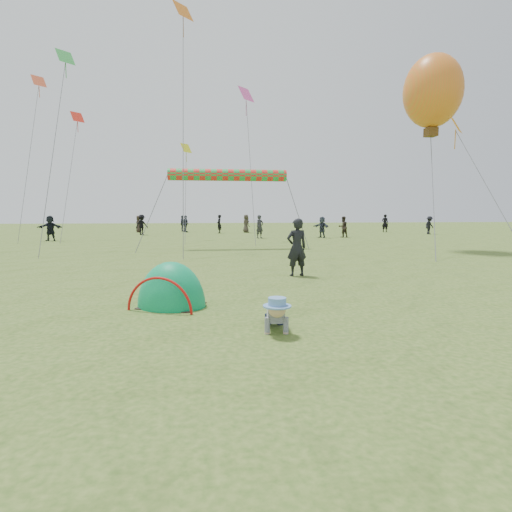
{
  "coord_description": "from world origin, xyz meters",
  "views": [
    {
      "loc": [
        -1.28,
        -5.81,
        1.99
      ],
      "look_at": [
        -0.08,
        3.11,
        1.0
      ],
      "focal_mm": 28.0,
      "sensor_mm": 36.0,
      "label": 1
    }
  ],
  "objects": [
    {
      "name": "ground",
      "position": [
        0.0,
        0.0,
        0.0
      ],
      "size": [
        140.0,
        140.0,
        0.0
      ],
      "primitive_type": "plane",
      "color": "#2F5018"
    },
    {
      "name": "crawling_toddler",
      "position": [
        -0.08,
        0.61,
        0.32
      ],
      "size": [
        0.67,
        0.89,
        0.64
      ],
      "primitive_type": null,
      "rotation": [
        0.0,
        0.0,
        -0.11
      ],
      "color": "black",
      "rests_on": "ground"
    },
    {
      "name": "popup_tent",
      "position": [
        -1.95,
        2.68,
        0.0
      ],
      "size": [
        1.83,
        1.69,
        1.91
      ],
      "primitive_type": "ellipsoid",
      "rotation": [
        0.0,
        0.0,
        -0.39
      ],
      "color": "#0C7756",
      "rests_on": "ground"
    },
    {
      "name": "standing_adult",
      "position": [
        1.63,
        6.29,
        0.9
      ],
      "size": [
        0.72,
        0.54,
        1.8
      ],
      "primitive_type": "imported",
      "rotation": [
        0.0,
        0.0,
        3.31
      ],
      "color": "black",
      "rests_on": "ground"
    },
    {
      "name": "crowd_person_0",
      "position": [
        3.11,
        24.67,
        0.9
      ],
      "size": [
        0.78,
        0.7,
        1.79
      ],
      "primitive_type": "imported",
      "rotation": [
        0.0,
        0.0,
        0.54
      ],
      "color": "#2B2C32",
      "rests_on": "ground"
    },
    {
      "name": "crowd_person_2",
      "position": [
        -2.94,
        34.87,
        0.85
      ],
      "size": [
        0.87,
        1.06,
        1.69
      ],
      "primitive_type": "imported",
      "rotation": [
        0.0,
        0.0,
        2.13
      ],
      "color": "black",
      "rests_on": "ground"
    },
    {
      "name": "crowd_person_3",
      "position": [
        19.35,
        28.33,
        0.82
      ],
      "size": [
        1.22,
        1.0,
        1.64
      ],
      "primitive_type": "imported",
      "rotation": [
        0.0,
        0.0,
        0.44
      ],
      "color": "black",
      "rests_on": "ground"
    },
    {
      "name": "crowd_person_4",
      "position": [
        3.02,
        33.51,
        0.89
      ],
      "size": [
        0.9,
        1.03,
        1.77
      ],
      "primitive_type": "imported",
      "rotation": [
        0.0,
        0.0,
        2.04
      ],
      "color": "#383129",
      "rests_on": "ground"
    },
    {
      "name": "crowd_person_5",
      "position": [
        -11.84,
        23.8,
        0.89
      ],
      "size": [
        1.66,
        0.59,
        1.77
      ],
      "primitive_type": "imported",
      "rotation": [
        0.0,
        0.0,
        0.04
      ],
      "color": "black",
      "rests_on": "ground"
    },
    {
      "name": "crowd_person_6",
      "position": [
        17.02,
        32.43,
        0.9
      ],
      "size": [
        0.77,
        0.76,
        1.8
      ],
      "primitive_type": "imported",
      "rotation": [
        0.0,
        0.0,
        2.39
      ],
      "color": "black",
      "rests_on": "ground"
    },
    {
      "name": "crowd_person_7",
      "position": [
        9.83,
        24.78,
        0.83
      ],
      "size": [
        0.96,
        0.83,
        1.67
      ],
      "primitive_type": "imported",
      "rotation": [
        0.0,
        0.0,
        3.42
      ],
      "color": "#2D241D",
      "rests_on": "ground"
    },
    {
      "name": "crowd_person_8",
      "position": [
        -3.33,
        36.51,
        0.83
      ],
      "size": [
        0.47,
        1.0,
        1.67
      ],
      "primitive_type": "imported",
      "rotation": [
        0.0,
        0.0,
        1.51
      ],
      "color": "black",
      "rests_on": "ground"
    },
    {
      "name": "crowd_person_9",
      "position": [
        -6.58,
        30.49,
        0.9
      ],
      "size": [
        1.33,
        1.23,
        1.79
      ],
      "primitive_type": "imported",
      "rotation": [
        0.0,
        0.0,
        0.65
      ],
      "color": "black",
      "rests_on": "ground"
    },
    {
      "name": "crowd_person_10",
      "position": [
        -7.57,
        35.3,
        0.83
      ],
      "size": [
        0.55,
        0.83,
        1.66
      ],
      "primitive_type": "imported",
      "rotation": [
        0.0,
        0.0,
        4.74
      ],
      "color": "#2F241E",
      "rests_on": "ground"
    },
    {
      "name": "crowd_person_11",
      "position": [
        8.03,
        24.55,
        0.83
      ],
      "size": [
        1.21,
        1.57,
        1.66
      ],
      "primitive_type": "imported",
      "rotation": [
        0.0,
        0.0,
        5.25
      ],
      "color": "#2D3343",
      "rests_on": "ground"
    },
    {
      "name": "crowd_person_12",
      "position": [
        0.32,
        32.57,
        0.88
      ],
      "size": [
        0.49,
        0.68,
        1.75
      ],
      "primitive_type": "imported",
      "rotation": [
        0.0,
        0.0,
        4.61
      ],
      "color": "black",
      "rests_on": "ground"
    },
    {
      "name": "balloon_kite",
      "position": [
        10.6,
        14.12,
        7.98
      ],
      "size": [
        2.95,
        2.95,
        4.12
      ],
      "primitive_type": null,
      "color": "orange"
    },
    {
      "name": "rainbow_tube_kite",
      "position": [
        0.15,
        16.41,
        4.02
      ],
      "size": [
        6.47,
        0.64,
        0.64
      ],
      "primitive_type": "cylinder",
      "rotation": [
        0.0,
        1.57,
        0.0
      ],
      "color": "red"
    },
    {
      "name": "diamond_kite_0",
      "position": [
        -12.96,
        26.32,
        11.52
      ],
      "size": [
        0.99,
        0.99,
        0.81
      ],
      "primitive_type": "plane",
      "rotation": [
        1.05,
        0.0,
        0.79
      ],
      "color": "#E45631"
    },
    {
      "name": "diamond_kite_1",
      "position": [
        -2.11,
        16.31,
        12.34
      ],
      "size": [
        1.11,
        1.11,
        0.9
      ],
      "primitive_type": "plane",
      "rotation": [
        1.05,
        0.0,
        0.79
      ],
      "color": "orange"
    },
    {
      "name": "diamond_kite_2",
      "position": [
        -2.37,
        24.4,
        6.66
      ],
      "size": [
        0.84,
        0.84,
        0.68
      ],
      "primitive_type": "plane",
      "rotation": [
        1.05,
        0.0,
        0.79
      ],
      "color": "yellow"
    },
    {
      "name": "diamond_kite_3",
      "position": [
        -8.34,
        17.43,
        10.17
      ],
      "size": [
        0.92,
        0.92,
        0.75
      ],
      "primitive_type": "plane",
      "rotation": [
        1.05,
        0.0,
        0.79
      ],
      "color": "green"
    },
    {
      "name": "diamond_kite_5",
      "position": [
        1.89,
        22.92,
        10.21
      ],
      "size": [
        1.25,
        1.25,
        1.02
      ],
      "primitive_type": "plane",
      "rotation": [
        1.05,
        0.0,
        0.79
      ],
      "color": "#DE499A"
    },
    {
      "name": "diamond_kite_6",
      "position": [
        -10.35,
        26.17,
        9.02
      ],
      "size": [
        0.93,
        0.93,
        0.76
      ],
      "primitive_type": "plane",
      "rotation": [
        1.05,
        0.0,
        0.79
      ],
      "color": "red"
    },
    {
      "name": "diamond_kite_7",
      "position": [
        10.75,
        12.26,
        6.14
      ],
      "size": [
        0.97,
        0.97,
        0.79
      ],
      "primitive_type": "plane",
      "rotation": [
        1.05,
        0.0,
        0.79
      ],
      "color": "orange"
    }
  ]
}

